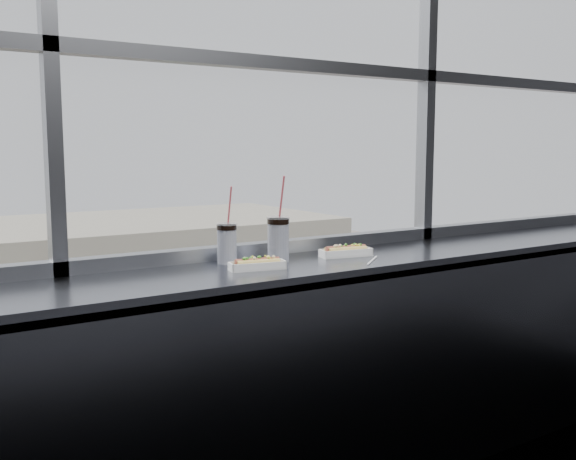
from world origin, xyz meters
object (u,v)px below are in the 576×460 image
soda_cup_right (278,237)px  loose_straw (372,260)px  hotdog_tray_left (257,264)px  pedestrian_d (175,371)px  pedestrian_c (68,388)px  car_far_b (52,428)px  car_far_c (232,388)px  tree_right (185,332)px  wrapper (241,266)px  soda_cup_left (227,241)px  hotdog_tray_right (346,251)px

soda_cup_right → loose_straw: (0.35, -0.23, -0.11)m
hotdog_tray_left → pedestrian_d: (11.20, 28.24, -11.14)m
pedestrian_c → car_far_b: bearing=-111.7°
car_far_c → tree_right: bearing=16.6°
pedestrian_c → car_far_c: bearing=-31.5°
soda_cup_right → wrapper: bearing=-162.0°
car_far_c → hotdog_tray_left: bearing=159.6°
soda_cup_right → car_far_c: size_ratio=0.07×
pedestrian_d → soda_cup_left: bearing=158.2°
hotdog_tray_left → loose_straw: bearing=0.7°
soda_cup_left → tree_right: bearing=67.1°
car_far_c → tree_right: (-0.69, 4.00, 1.93)m
car_far_b → pedestrian_c: 4.48m
hotdog_tray_right → soda_cup_right: size_ratio=0.68×
wrapper → car_far_c: 29.49m
soda_cup_right → car_far_c: soda_cup_right is taller
hotdog_tray_left → hotdog_tray_right: size_ratio=0.95×
hotdog_tray_left → soda_cup_left: (-0.04, 0.20, 0.08)m
pedestrian_d → car_far_c: bearing=-161.4°
hotdog_tray_left → soda_cup_right: (0.18, 0.13, 0.09)m
wrapper → soda_cup_right: bearing=18.0°
soda_cup_right → loose_straw: bearing=-33.1°
hotdog_tray_left → wrapper: hotdog_tray_left is taller
soda_cup_right → pedestrian_c: 30.95m
hotdog_tray_left → car_far_c: (12.52, 24.32, -11.08)m
soda_cup_right → pedestrian_d: size_ratio=0.20×
car_far_b → tree_right: 8.91m
soda_cup_left → loose_straw: size_ratio=1.59×
soda_cup_left → hotdog_tray_right: bearing=-13.8°
hotdog_tray_right → car_far_b: bearing=91.4°
pedestrian_d → tree_right: bearing=-82.4°
hotdog_tray_left → car_far_c: bearing=74.5°
hotdog_tray_left → tree_right: 32.03m
pedestrian_c → tree_right: (6.09, -0.16, 1.85)m
hotdog_tray_right → pedestrian_c: 30.92m
hotdog_tray_right → loose_straw: (0.02, -0.17, -0.02)m
soda_cup_left → wrapper: bearing=-93.7°
hotdog_tray_left → soda_cup_left: bearing=112.8°
hotdog_tray_right → tree_right: (11.31, 28.26, -9.16)m
hotdog_tray_right → pedestrian_d: 32.13m
hotdog_tray_right → hotdog_tray_left: bearing=-163.3°
hotdog_tray_left → pedestrian_c: 31.07m
pedestrian_d → soda_cup_right: bearing=158.6°
car_far_b → pedestrian_c: (1.65, 4.16, 0.02)m
car_far_b → hotdog_tray_right: bearing=178.5°
hotdog_tray_right → soda_cup_right: soda_cup_right is taller
wrapper → pedestrian_c: bearing=78.5°
hotdog_tray_right → car_far_b: size_ratio=0.04×
hotdog_tray_left → pedestrian_d: size_ratio=0.13×
loose_straw → wrapper: 0.61m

